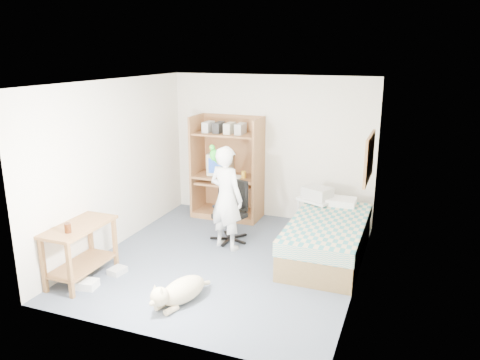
{
  "coord_description": "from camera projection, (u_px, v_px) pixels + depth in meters",
  "views": [
    {
      "loc": [
        2.36,
        -5.66,
        2.9
      ],
      "look_at": [
        -0.01,
        0.53,
        1.05
      ],
      "focal_mm": 35.0,
      "sensor_mm": 36.0,
      "label": 1
    }
  ],
  "objects": [
    {
      "name": "dog",
      "position": [
        180.0,
        291.0,
        5.51
      ],
      "size": [
        0.5,
        0.93,
        0.36
      ],
      "rotation": [
        0.0,
        0.0,
        -0.33
      ],
      "color": "#CCB989",
      "rests_on": "floor"
    },
    {
      "name": "computer_hutch",
      "position": [
        228.0,
        172.0,
        8.26
      ],
      "size": [
        1.2,
        0.63,
        1.8
      ],
      "color": "brown",
      "rests_on": "floor"
    },
    {
      "name": "floor_box_b",
      "position": [
        117.0,
        271.0,
        6.27
      ],
      "size": [
        0.21,
        0.25,
        0.08
      ],
      "primitive_type": "cube",
      "rotation": [
        0.0,
        0.0,
        -0.16
      ],
      "color": "#B7B6B2",
      "rests_on": "floor"
    },
    {
      "name": "printer",
      "position": [
        317.0,
        193.0,
        7.4
      ],
      "size": [
        0.51,
        0.46,
        0.18
      ],
      "primitive_type": "cube",
      "rotation": [
        0.0,
        0.0,
        -0.42
      ],
      "color": "#B6B6B1",
      "rests_on": "printer_cart"
    },
    {
      "name": "drink_glass",
      "position": [
        68.0,
        228.0,
        5.68
      ],
      "size": [
        0.08,
        0.08,
        0.12
      ],
      "primitive_type": "cylinder",
      "color": "#3B1909",
      "rests_on": "side_desk"
    },
    {
      "name": "bed",
      "position": [
        327.0,
        238.0,
        6.71
      ],
      "size": [
        1.02,
        2.02,
        0.66
      ],
      "color": "brown",
      "rests_on": "floor"
    },
    {
      "name": "wall_left",
      "position": [
        115.0,
        165.0,
        6.96
      ],
      "size": [
        0.02,
        4.0,
        2.5
      ],
      "primitive_type": "cube",
      "color": "white",
      "rests_on": "floor"
    },
    {
      "name": "printer_cart",
      "position": [
        316.0,
        211.0,
        7.48
      ],
      "size": [
        0.65,
        0.59,
        0.63
      ],
      "rotation": [
        0.0,
        0.0,
        -0.42
      ],
      "color": "silver",
      "rests_on": "floor"
    },
    {
      "name": "wall_right",
      "position": [
        363.0,
        189.0,
        5.72
      ],
      "size": [
        0.02,
        4.0,
        2.5
      ],
      "primitive_type": "cube",
      "color": "white",
      "rests_on": "floor"
    },
    {
      "name": "pencil_cup",
      "position": [
        244.0,
        175.0,
        8.07
      ],
      "size": [
        0.08,
        0.08,
        0.12
      ],
      "primitive_type": "cylinder",
      "color": "gold",
      "rests_on": "computer_hutch"
    },
    {
      "name": "parrot",
      "position": [
        214.0,
        154.0,
        6.82
      ],
      "size": [
        0.12,
        0.2,
        0.32
      ],
      "rotation": [
        0.0,
        0.0,
        -0.31
      ],
      "color": "#169821",
      "rests_on": "person"
    },
    {
      "name": "crt_monitor",
      "position": [
        220.0,
        163.0,
        8.28
      ],
      "size": [
        0.46,
        0.48,
        0.38
      ],
      "rotation": [
        0.0,
        0.0,
        0.16
      ],
      "color": "beige",
      "rests_on": "computer_hutch"
    },
    {
      "name": "keyboard",
      "position": [
        225.0,
        182.0,
        8.16
      ],
      "size": [
        0.46,
        0.18,
        0.03
      ],
      "primitive_type": "cube",
      "rotation": [
        0.0,
        0.0,
        0.05
      ],
      "color": "beige",
      "rests_on": "computer_hutch"
    },
    {
      "name": "office_chair",
      "position": [
        232.0,
        220.0,
        7.31
      ],
      "size": [
        0.54,
        0.54,
        0.94
      ],
      "rotation": [
        0.0,
        0.0,
        -0.31
      ],
      "color": "black",
      "rests_on": "floor"
    },
    {
      "name": "ceiling",
      "position": [
        226.0,
        82.0,
        6.01
      ],
      "size": [
        3.6,
        4.0,
        0.02
      ],
      "primitive_type": "cube",
      "color": "white",
      "rests_on": "wall_back"
    },
    {
      "name": "person",
      "position": [
        226.0,
        198.0,
        6.91
      ],
      "size": [
        0.66,
        0.53,
        1.57
      ],
      "primitive_type": "imported",
      "rotation": [
        0.0,
        0.0,
        2.83
      ],
      "color": "white",
      "rests_on": "floor"
    },
    {
      "name": "wall_back",
      "position": [
        271.0,
        148.0,
        8.14
      ],
      "size": [
        3.6,
        0.02,
        2.5
      ],
      "primitive_type": "cube",
      "color": "white",
      "rests_on": "floor"
    },
    {
      "name": "side_desk",
      "position": [
        80.0,
        244.0,
        6.0
      ],
      "size": [
        0.5,
        1.0,
        0.75
      ],
      "color": "brown",
      "rests_on": "floor"
    },
    {
      "name": "floor_box_a",
      "position": [
        87.0,
        284.0,
        5.89
      ],
      "size": [
        0.28,
        0.23,
        0.1
      ],
      "primitive_type": "cube",
      "rotation": [
        0.0,
        0.0,
        0.15
      ],
      "color": "white",
      "rests_on": "floor"
    },
    {
      "name": "corkboard",
      "position": [
        369.0,
        158.0,
        6.49
      ],
      "size": [
        0.04,
        0.94,
        0.66
      ],
      "color": "olive",
      "rests_on": "wall_right"
    },
    {
      "name": "floor",
      "position": [
        228.0,
        260.0,
        6.68
      ],
      "size": [
        4.0,
        4.0,
        0.0
      ],
      "primitive_type": "plane",
      "color": "#444E5D",
      "rests_on": "ground"
    }
  ]
}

